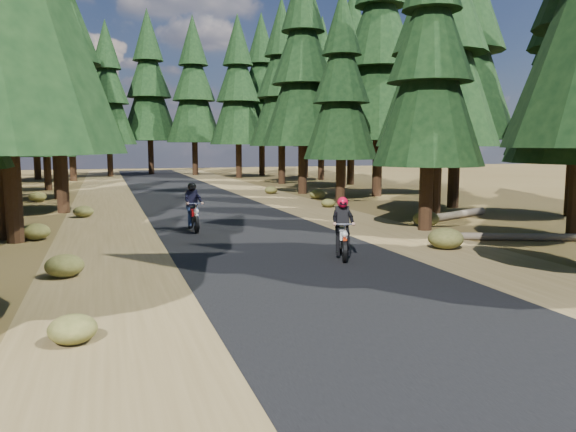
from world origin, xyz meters
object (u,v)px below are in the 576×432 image
object	(u,v)px
rider_lead	(343,238)
rider_follow	(193,215)
log_near	(452,216)
log_far	(504,237)

from	to	relation	value
rider_lead	rider_follow	xyz separation A→B (m)	(-3.03, 5.96, 0.02)
rider_follow	rider_lead	bearing A→B (deg)	116.20
log_near	rider_follow	world-z (taller)	rider_follow
log_near	log_far	distance (m)	4.95
rider_lead	rider_follow	bearing A→B (deg)	-43.89
log_near	rider_follow	bearing A→B (deg)	154.00
log_near	log_far	bearing A→B (deg)	-130.28
log_near	rider_follow	xyz separation A→B (m)	(-10.30, 0.24, 0.40)
log_near	rider_lead	world-z (taller)	rider_lead
log_far	rider_lead	bearing A→B (deg)	-148.88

